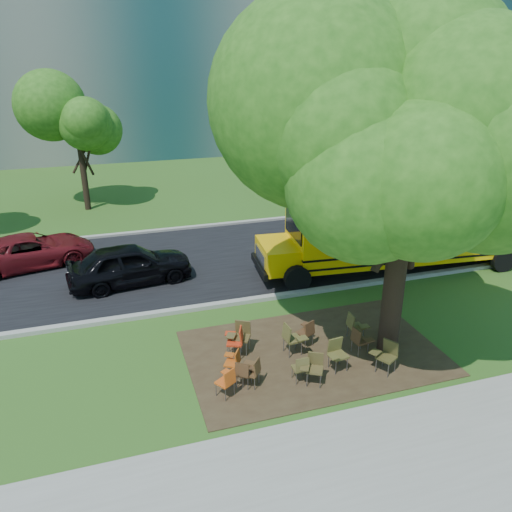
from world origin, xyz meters
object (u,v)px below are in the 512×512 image
object	(u,v)px
chair_12	(355,325)
chair_13	(392,321)
black_car	(130,264)
school_bus	(422,226)
chair_6	(387,353)
chair_14	(234,360)
chair_5	(337,352)
chair_2	(253,370)
chair_11	(307,331)
chair_8	(237,339)
chair_3	(314,365)
chair_4	(302,366)
chair_10	(291,337)
chair_7	(360,339)
chair_0	(227,380)
bg_car_red	(32,251)
chair_1	(244,372)
chair_9	(241,334)
main_tree	(410,150)

from	to	relation	value
chair_12	chair_13	distance (m)	1.19
black_car	school_bus	bearing A→B (deg)	-106.55
chair_6	chair_14	size ratio (longest dim) A/B	1.19
chair_6	chair_12	xyz separation A→B (m)	(-0.07, 1.63, -0.03)
chair_5	chair_14	world-z (taller)	chair_5
school_bus	chair_13	xyz separation A→B (m)	(-3.88, -4.37, -1.17)
chair_2	chair_11	size ratio (longest dim) A/B	0.94
chair_8	black_car	size ratio (longest dim) A/B	0.20
black_car	chair_11	bearing A→B (deg)	-150.43
chair_3	chair_4	world-z (taller)	chair_3
chair_3	chair_6	xyz separation A→B (m)	(2.02, -0.12, 0.04)
chair_10	chair_7	bearing A→B (deg)	68.53
chair_0	chair_8	bearing A→B (deg)	33.95
chair_3	chair_13	distance (m)	3.44
chair_2	chair_6	size ratio (longest dim) A/B	0.88
chair_11	bg_car_red	xyz separation A→B (m)	(-8.02, 8.68, 0.12)
chair_1	chair_3	bearing A→B (deg)	22.65
chair_3	chair_8	size ratio (longest dim) A/B	0.96
chair_9	chair_12	xyz separation A→B (m)	(3.31, -0.44, -0.04)
chair_2	chair_9	distance (m)	1.62
chair_7	chair_14	distance (m)	3.59
main_tree	chair_12	world-z (taller)	main_tree
black_car	chair_10	bearing A→B (deg)	-155.35
chair_14	chair_5	bearing A→B (deg)	-71.14
chair_3	chair_14	world-z (taller)	chair_3
school_bus	main_tree	bearing A→B (deg)	-126.11
chair_2	chair_12	bearing A→B (deg)	-33.12
chair_7	chair_14	world-z (taller)	chair_7
chair_3	chair_7	distance (m)	1.91
chair_14	bg_car_red	world-z (taller)	bg_car_red
chair_9	chair_13	size ratio (longest dim) A/B	1.17
chair_0	chair_4	distance (m)	1.95
chair_2	chair_6	world-z (taller)	chair_6
chair_1	chair_8	xyz separation A→B (m)	(0.19, 1.41, 0.08)
school_bus	chair_7	bearing A→B (deg)	-131.75
school_bus	chair_2	size ratio (longest dim) A/B	14.91
chair_1	chair_8	world-z (taller)	chair_8
main_tree	chair_7	xyz separation A→B (m)	(-0.76, 0.21, -5.20)
chair_4	chair_5	distance (m)	1.12
chair_6	chair_11	distance (m)	2.32
school_bus	chair_0	distance (m)	10.90
chair_1	chair_14	size ratio (longest dim) A/B	1.01
chair_5	chair_14	distance (m)	2.72
chair_10	chair_1	bearing A→B (deg)	-63.00
chair_1	chair_9	world-z (taller)	chair_9
chair_14	chair_2	bearing A→B (deg)	-117.78
chair_5	chair_9	distance (m)	2.69
chair_2	black_car	xyz separation A→B (m)	(-2.45, 7.17, 0.26)
chair_4	chair_6	xyz separation A→B (m)	(2.30, -0.24, 0.09)
chair_3	chair_7	world-z (taller)	chair_3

